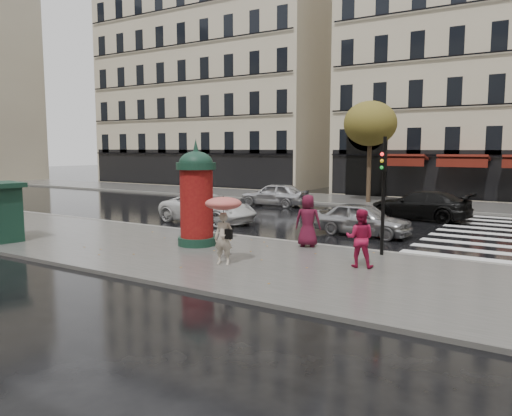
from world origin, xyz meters
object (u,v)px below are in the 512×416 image
Objects in this scene: man_burgundy at (308,221)px; car_black at (419,205)px; traffic_light at (383,184)px; car_silver at (363,219)px; woman_red at (360,238)px; woman_umbrella at (223,219)px; car_white at (208,209)px; car_far_silver at (274,194)px; morris_column at (196,195)px.

car_black is (1.39, 9.94, -0.32)m from man_burgundy.
traffic_light is (2.69, -0.02, 1.41)m from man_burgundy.
traffic_light is at bearing -148.66° from car_silver.
woman_umbrella is at bearing 14.30° from woman_red.
car_white is 10.70m from car_black.
woman_red is 6.22m from car_silver.
car_black is (8.42, 6.61, 0.04)m from car_white.
car_white is (-6.10, 7.16, -0.82)m from woman_umbrella.
woman_red is 0.45× the size of traffic_light.
car_black is at bearing -3.79° from car_silver.
traffic_light is at bearing 38.98° from car_far_silver.
car_far_silver is at bearing 108.34° from morris_column.
woman_umbrella is at bearing -5.70° from car_black.
man_burgundy reaches higher than car_black.
man_burgundy reaches higher than car_silver.
man_burgundy is 0.43× the size of car_far_silver.
car_white is at bearing 1.75° from car_far_silver.
car_white is at bearing 97.54° from car_silver.
car_far_silver is (-0.83, 7.84, 0.04)m from car_white.
woman_red is 0.34× the size of car_black.
woman_red is 0.92× the size of man_burgundy.
morris_column is at bearing 14.02° from car_far_silver.
car_silver is 11.19m from car_far_silver.
car_silver is at bearing -83.57° from woman_red.
car_silver is 0.93× the size of car_far_silver.
car_white is 1.16× the size of car_far_silver.
morris_column is 12.85m from car_black.
man_burgundy is 13.66m from car_far_silver.
woman_umbrella is 7.90m from car_silver.
man_burgundy is 7.78m from car_white.
woman_red is at bearing 124.50° from man_burgundy.
car_black is 1.17× the size of car_far_silver.
car_black is (4.93, 11.80, -1.22)m from morris_column.
car_silver is 7.67m from car_white.
morris_column reaches higher than car_black.
morris_column is at bearing 8.82° from man_burgundy.
car_silver is at bearing 78.67° from woman_umbrella.
man_burgundy reaches higher than woman_red.
woman_umbrella is 0.42× the size of car_white.
woman_umbrella reaches higher than car_far_silver.
man_burgundy is 0.37× the size of car_black.
woman_umbrella is 16.55m from car_far_silver.
traffic_light is at bearing -106.17° from car_white.
car_far_silver reaches higher than car_silver.
car_black is (0.77, 6.06, 0.05)m from car_silver.
morris_column is at bearing -163.50° from traffic_light.
woman_umbrella is at bearing -36.90° from morris_column.
woman_umbrella is 13.98m from car_black.
car_silver is (0.62, 3.88, -0.37)m from man_burgundy.
traffic_light is at bearing 11.25° from car_black.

